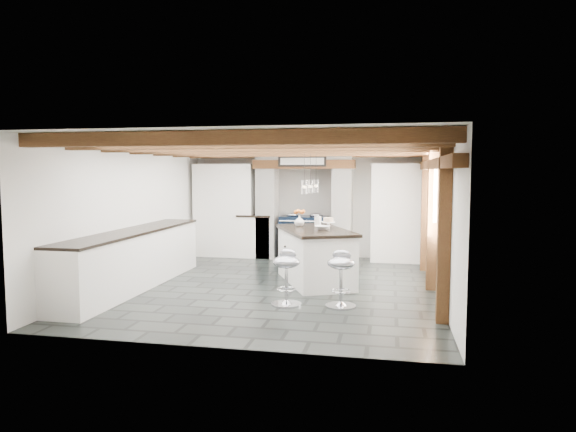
% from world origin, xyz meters
% --- Properties ---
extents(ground, '(6.00, 6.00, 0.00)m').
position_xyz_m(ground, '(0.00, 0.00, 0.00)').
color(ground, black).
rests_on(ground, ground).
extents(room_shell, '(6.00, 6.03, 6.00)m').
position_xyz_m(room_shell, '(-0.61, 1.42, 1.07)').
color(room_shell, white).
rests_on(room_shell, ground).
extents(range_cooker, '(1.00, 0.63, 0.99)m').
position_xyz_m(range_cooker, '(0.00, 2.68, 0.47)').
color(range_cooker, black).
rests_on(range_cooker, ground).
extents(kitchen_island, '(1.62, 2.05, 1.20)m').
position_xyz_m(kitchen_island, '(0.57, 0.35, 0.46)').
color(kitchen_island, white).
rests_on(kitchen_island, ground).
extents(bar_stool_near, '(0.44, 0.44, 0.78)m').
position_xyz_m(bar_stool_near, '(1.14, -1.11, 0.48)').
color(bar_stool_near, silver).
rests_on(bar_stool_near, ground).
extents(bar_stool_far, '(0.47, 0.47, 0.78)m').
position_xyz_m(bar_stool_far, '(0.39, -1.17, 0.48)').
color(bar_stool_far, silver).
rests_on(bar_stool_far, ground).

